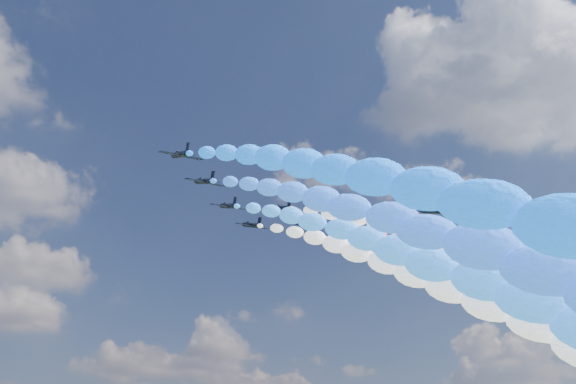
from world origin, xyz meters
TOP-DOWN VIEW (x-y plane):
  - jet_0 at (-30.00, -7.47)m, footprint 8.59×11.39m
  - trail_0 at (-30.00, -61.70)m, footprint 6.62×106.36m
  - jet_1 at (-20.49, 2.68)m, footprint 8.24×11.14m
  - trail_1 at (-20.49, -51.54)m, footprint 6.62×106.36m
  - jet_2 at (-9.69, 13.73)m, footprint 8.66×11.45m
  - trail_2 at (-9.69, -40.50)m, footprint 6.62×106.36m
  - jet_3 at (1.29, 8.99)m, footprint 8.77×11.52m
  - trail_3 at (1.29, -45.23)m, footprint 6.62×106.36m
  - jet_4 at (1.29, 23.32)m, footprint 8.42×11.28m
  - trail_4 at (1.29, -30.90)m, footprint 6.62×106.36m
  - jet_5 at (11.35, 15.75)m, footprint 8.75×11.51m
  - trail_5 at (11.35, -38.48)m, footprint 6.62×106.36m
  - jet_6 at (19.26, 5.83)m, footprint 8.60×11.40m
  - trail_6 at (19.26, -48.39)m, footprint 6.62×106.36m
  - jet_7 at (31.92, -6.77)m, footprint 8.05×11.01m

SIDE VIEW (x-z plane):
  - trail_0 at x=-30.00m, z-range 57.56..111.96m
  - trail_1 at x=-20.49m, z-range 57.56..111.96m
  - trail_2 at x=-9.69m, z-range 57.56..111.96m
  - trail_3 at x=1.29m, z-range 57.56..111.96m
  - trail_4 at x=1.29m, z-range 57.56..111.96m
  - trail_5 at x=11.35m, z-range 57.56..111.96m
  - trail_6 at x=19.26m, z-range 57.56..111.96m
  - jet_0 at x=-30.00m, z-range 107.27..112.82m
  - jet_1 at x=-20.49m, z-range 107.27..112.82m
  - jet_2 at x=-9.69m, z-range 107.27..112.82m
  - jet_3 at x=1.29m, z-range 107.27..112.82m
  - jet_4 at x=1.29m, z-range 107.27..112.82m
  - jet_5 at x=11.35m, z-range 107.27..112.82m
  - jet_6 at x=19.26m, z-range 107.27..112.82m
  - jet_7 at x=31.92m, z-range 107.27..112.82m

